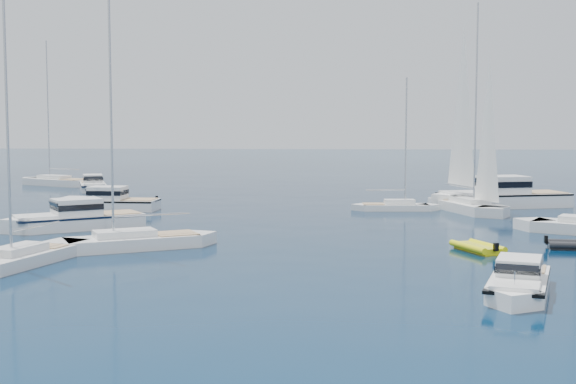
# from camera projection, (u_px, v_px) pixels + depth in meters

# --- Properties ---
(ground) EXTENTS (400.00, 400.00, 0.00)m
(ground) POSITION_uv_depth(u_px,v_px,m) (304.00, 303.00, 30.47)
(ground) COLOR #082D4E
(ground) RESTS_ON ground
(motor_cruiser_near) EXTENTS (4.46, 7.96, 2.00)m
(motor_cruiser_near) POSITION_uv_depth(u_px,v_px,m) (518.00, 295.00, 32.08)
(motor_cruiser_near) COLOR white
(motor_cruiser_near) RESTS_ON ground
(motor_cruiser_left) EXTENTS (10.20, 8.32, 2.68)m
(motor_cruiser_left) POSITION_uv_depth(u_px,v_px,m) (74.00, 229.00, 52.36)
(motor_cruiser_left) COLOR white
(motor_cruiser_left) RESTS_ON ground
(motor_cruiser_centre) EXTENTS (9.83, 3.40, 2.55)m
(motor_cruiser_centre) POSITION_uv_depth(u_px,v_px,m) (106.00, 210.00, 64.21)
(motor_cruiser_centre) COLOR white
(motor_cruiser_centre) RESTS_ON ground
(motor_cruiser_distant) EXTENTS (13.79, 7.37, 3.46)m
(motor_cruiser_distant) POSITION_uv_depth(u_px,v_px,m) (499.00, 207.00, 66.67)
(motor_cruiser_distant) COLOR white
(motor_cruiser_distant) RESTS_ON ground
(motor_cruiser_horizon) EXTENTS (5.54, 9.05, 2.28)m
(motor_cruiser_horizon) POSITION_uv_depth(u_px,v_px,m) (93.00, 191.00, 83.07)
(motor_cruiser_horizon) COLOR silver
(motor_cruiser_horizon) RESTS_ON ground
(sailboat_fore) EXTENTS (4.82, 9.85, 14.01)m
(sailboat_fore) POSITION_uv_depth(u_px,v_px,m) (24.00, 264.00, 39.12)
(sailboat_fore) COLOR silver
(sailboat_fore) RESTS_ON ground
(sailboat_mid_l) EXTENTS (10.78, 7.58, 15.80)m
(sailboat_mid_l) POSITION_uv_depth(u_px,v_px,m) (132.00, 249.00, 44.08)
(sailboat_mid_l) COLOR white
(sailboat_mid_l) RESTS_ON ground
(sailboat_centre) EXTENTS (7.92, 2.53, 11.47)m
(sailboat_centre) POSITION_uv_depth(u_px,v_px,m) (396.00, 210.00, 63.95)
(sailboat_centre) COLOR white
(sailboat_centre) RESTS_ON ground
(sailboat_sails_r) EXTENTS (6.72, 12.26, 17.49)m
(sailboat_sails_r) POSITION_uv_depth(u_px,v_px,m) (467.00, 211.00, 63.28)
(sailboat_sails_r) COLOR silver
(sailboat_sails_r) RESTS_ON ground
(sailboat_far_l) EXTENTS (12.16, 8.24, 17.70)m
(sailboat_far_l) POSITION_uv_depth(u_px,v_px,m) (57.00, 185.00, 90.67)
(sailboat_far_l) COLOR silver
(sailboat_far_l) RESTS_ON ground
(tender_yellow) EXTENTS (3.19, 4.06, 0.95)m
(tender_yellow) POSITION_uv_depth(u_px,v_px,m) (477.00, 251.00, 43.09)
(tender_yellow) COLOR yellow
(tender_yellow) RESTS_ON ground
(tender_grey_near) EXTENTS (3.46, 2.15, 0.95)m
(tender_grey_near) POSITION_uv_depth(u_px,v_px,m) (575.00, 249.00, 43.94)
(tender_grey_near) COLOR black
(tender_grey_near) RESTS_ON ground
(tender_grey_far) EXTENTS (4.84, 3.94, 0.95)m
(tender_grey_far) POSITION_uv_depth(u_px,v_px,m) (133.00, 205.00, 68.26)
(tender_grey_far) COLOR black
(tender_grey_far) RESTS_ON ground
(kayak_orange) EXTENTS (2.62, 2.34, 0.30)m
(kayak_orange) POSITION_uv_depth(u_px,v_px,m) (2.00, 251.00, 43.27)
(kayak_orange) COLOR red
(kayak_orange) RESTS_ON ground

